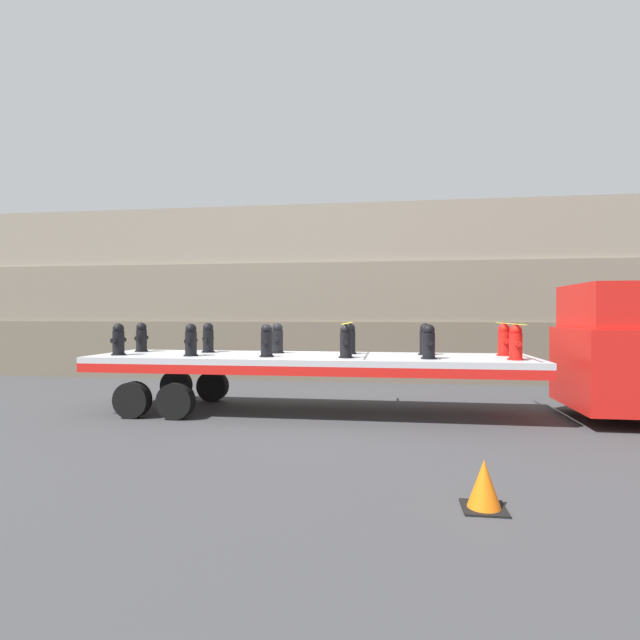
{
  "coord_description": "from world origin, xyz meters",
  "views": [
    {
      "loc": [
        1.88,
        -11.51,
        2.31
      ],
      "look_at": [
        0.24,
        0.0,
        2.17
      ],
      "focal_mm": 28.0,
      "sensor_mm": 36.0,
      "label": 1
    }
  ],
  "objects_px": {
    "fire_hydrant_red_near_5": "(516,343)",
    "fire_hydrant_black_near_2": "(267,341)",
    "fire_hydrant_black_near_1": "(191,340)",
    "fire_hydrant_black_far_4": "(425,340)",
    "fire_hydrant_black_far_3": "(350,339)",
    "flatbed_trailer": "(286,365)",
    "traffic_cone": "(484,485)",
    "truck_cab": "(631,354)",
    "fire_hydrant_black_far_2": "(278,339)",
    "fire_hydrant_black_near_4": "(429,342)",
    "fire_hydrant_black_far_0": "(141,338)",
    "fire_hydrant_black_near_0": "(118,340)",
    "fire_hydrant_black_far_1": "(208,338)",
    "fire_hydrant_red_far_5": "(504,340)",
    "fire_hydrant_black_near_3": "(346,342)"
  },
  "relations": [
    {
      "from": "flatbed_trailer",
      "to": "fire_hydrant_black_near_4",
      "type": "xyz_separation_m",
      "value": [
        3.25,
        -0.55,
        0.59
      ]
    },
    {
      "from": "fire_hydrant_black_near_3",
      "to": "fire_hydrant_black_near_4",
      "type": "distance_m",
      "value": 1.79
    },
    {
      "from": "fire_hydrant_black_near_1",
      "to": "fire_hydrant_black_near_4",
      "type": "distance_m",
      "value": 5.38
    },
    {
      "from": "fire_hydrant_black_near_0",
      "to": "fire_hydrant_black_far_2",
      "type": "relative_size",
      "value": 1.0
    },
    {
      "from": "fire_hydrant_red_near_5",
      "to": "truck_cab",
      "type": "bearing_deg",
      "value": 12.37
    },
    {
      "from": "truck_cab",
      "to": "traffic_cone",
      "type": "bearing_deg",
      "value": -126.48
    },
    {
      "from": "fire_hydrant_black_far_1",
      "to": "fire_hydrant_black_far_3",
      "type": "relative_size",
      "value": 1.0
    },
    {
      "from": "flatbed_trailer",
      "to": "fire_hydrant_red_near_5",
      "type": "xyz_separation_m",
      "value": [
        5.05,
        -0.55,
        0.59
      ]
    },
    {
      "from": "fire_hydrant_black_far_2",
      "to": "fire_hydrant_black_far_4",
      "type": "relative_size",
      "value": 1.0
    },
    {
      "from": "fire_hydrant_black_near_1",
      "to": "fire_hydrant_black_far_2",
      "type": "bearing_deg",
      "value": 31.44
    },
    {
      "from": "fire_hydrant_black_near_4",
      "to": "truck_cab",
      "type": "bearing_deg",
      "value": 7.28
    },
    {
      "from": "truck_cab",
      "to": "flatbed_trailer",
      "type": "bearing_deg",
      "value": 180.0
    },
    {
      "from": "fire_hydrant_red_near_5",
      "to": "fire_hydrant_black_near_3",
      "type": "bearing_deg",
      "value": 180.0
    },
    {
      "from": "fire_hydrant_black_near_0",
      "to": "fire_hydrant_red_far_5",
      "type": "relative_size",
      "value": 1.0
    },
    {
      "from": "fire_hydrant_black_far_1",
      "to": "fire_hydrant_red_far_5",
      "type": "height_order",
      "value": "same"
    },
    {
      "from": "fire_hydrant_black_far_4",
      "to": "fire_hydrant_red_far_5",
      "type": "bearing_deg",
      "value": 0.0
    },
    {
      "from": "fire_hydrant_black_far_4",
      "to": "fire_hydrant_red_near_5",
      "type": "distance_m",
      "value": 2.1
    },
    {
      "from": "fire_hydrant_black_far_2",
      "to": "fire_hydrant_black_near_4",
      "type": "distance_m",
      "value": 3.75
    },
    {
      "from": "fire_hydrant_black_near_4",
      "to": "fire_hydrant_black_far_4",
      "type": "distance_m",
      "value": 1.1
    },
    {
      "from": "fire_hydrant_black_near_1",
      "to": "fire_hydrant_black_far_3",
      "type": "bearing_deg",
      "value": 17.0
    },
    {
      "from": "fire_hydrant_black_near_2",
      "to": "fire_hydrant_black_near_4",
      "type": "distance_m",
      "value": 3.59
    },
    {
      "from": "truck_cab",
      "to": "fire_hydrant_black_far_1",
      "type": "height_order",
      "value": "truck_cab"
    },
    {
      "from": "fire_hydrant_black_near_1",
      "to": "fire_hydrant_red_far_5",
      "type": "bearing_deg",
      "value": 8.69
    },
    {
      "from": "fire_hydrant_black_far_0",
      "to": "fire_hydrant_black_near_1",
      "type": "distance_m",
      "value": 2.1
    },
    {
      "from": "fire_hydrant_black_far_3",
      "to": "flatbed_trailer",
      "type": "bearing_deg",
      "value": -159.41
    },
    {
      "from": "flatbed_trailer",
      "to": "fire_hydrant_red_far_5",
      "type": "xyz_separation_m",
      "value": [
        5.05,
        0.55,
        0.59
      ]
    },
    {
      "from": "traffic_cone",
      "to": "flatbed_trailer",
      "type": "bearing_deg",
      "value": 123.08
    },
    {
      "from": "fire_hydrant_black_far_2",
      "to": "fire_hydrant_black_near_4",
      "type": "relative_size",
      "value": 1.0
    },
    {
      "from": "truck_cab",
      "to": "fire_hydrant_black_near_2",
      "type": "xyz_separation_m",
      "value": [
        -7.88,
        -0.55,
        0.24
      ]
    },
    {
      "from": "fire_hydrant_red_near_5",
      "to": "fire_hydrant_black_near_2",
      "type": "bearing_deg",
      "value": 180.0
    },
    {
      "from": "fire_hydrant_black_far_1",
      "to": "fire_hydrant_black_far_3",
      "type": "xyz_separation_m",
      "value": [
        3.59,
        0.0,
        0.0
      ]
    },
    {
      "from": "fire_hydrant_black_far_0",
      "to": "traffic_cone",
      "type": "relative_size",
      "value": 1.28
    },
    {
      "from": "fire_hydrant_black_near_0",
      "to": "fire_hydrant_black_far_4",
      "type": "height_order",
      "value": "same"
    },
    {
      "from": "truck_cab",
      "to": "fire_hydrant_black_far_2",
      "type": "height_order",
      "value": "truck_cab"
    },
    {
      "from": "traffic_cone",
      "to": "fire_hydrant_black_near_2",
      "type": "bearing_deg",
      "value": 128.42
    },
    {
      "from": "fire_hydrant_black_near_2",
      "to": "fire_hydrant_red_far_5",
      "type": "height_order",
      "value": "same"
    },
    {
      "from": "fire_hydrant_black_far_0",
      "to": "traffic_cone",
      "type": "height_order",
      "value": "fire_hydrant_black_far_0"
    },
    {
      "from": "fire_hydrant_black_far_4",
      "to": "traffic_cone",
      "type": "relative_size",
      "value": 1.28
    },
    {
      "from": "fire_hydrant_black_near_1",
      "to": "fire_hydrant_black_far_4",
      "type": "distance_m",
      "value": 5.49
    },
    {
      "from": "fire_hydrant_black_near_1",
      "to": "fire_hydrant_red_far_5",
      "type": "height_order",
      "value": "same"
    },
    {
      "from": "fire_hydrant_black_far_0",
      "to": "flatbed_trailer",
      "type": "bearing_deg",
      "value": -7.96
    },
    {
      "from": "fire_hydrant_black_far_3",
      "to": "fire_hydrant_black_far_4",
      "type": "xyz_separation_m",
      "value": [
        1.79,
        0.0,
        0.0
      ]
    },
    {
      "from": "truck_cab",
      "to": "fire_hydrant_black_near_1",
      "type": "height_order",
      "value": "truck_cab"
    },
    {
      "from": "fire_hydrant_black_near_2",
      "to": "fire_hydrant_black_near_0",
      "type": "bearing_deg",
      "value": 180.0
    },
    {
      "from": "flatbed_trailer",
      "to": "traffic_cone",
      "type": "height_order",
      "value": "flatbed_trailer"
    },
    {
      "from": "fire_hydrant_black_far_3",
      "to": "fire_hydrant_black_near_4",
      "type": "height_order",
      "value": "same"
    },
    {
      "from": "fire_hydrant_black_far_2",
      "to": "fire_hydrant_black_far_3",
      "type": "height_order",
      "value": "same"
    },
    {
      "from": "fire_hydrant_black_near_1",
      "to": "fire_hydrant_black_far_1",
      "type": "xyz_separation_m",
      "value": [
        0.0,
        1.1,
        0.0
      ]
    },
    {
      "from": "fire_hydrant_black_far_1",
      "to": "fire_hydrant_red_far_5",
      "type": "relative_size",
      "value": 1.0
    },
    {
      "from": "fire_hydrant_black_far_1",
      "to": "truck_cab",
      "type": "bearing_deg",
      "value": -3.24
    }
  ]
}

